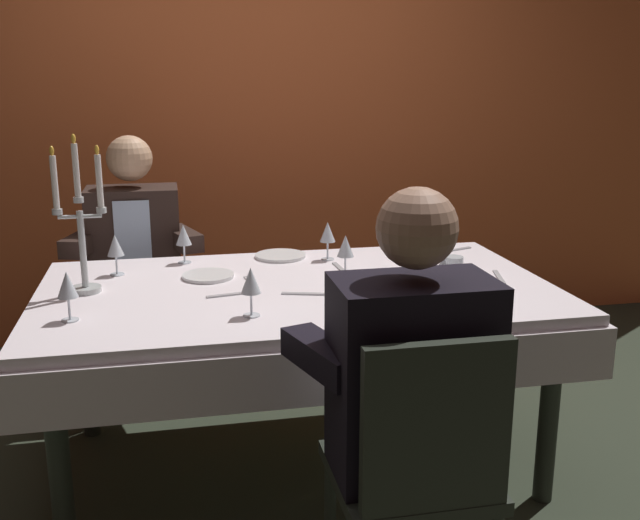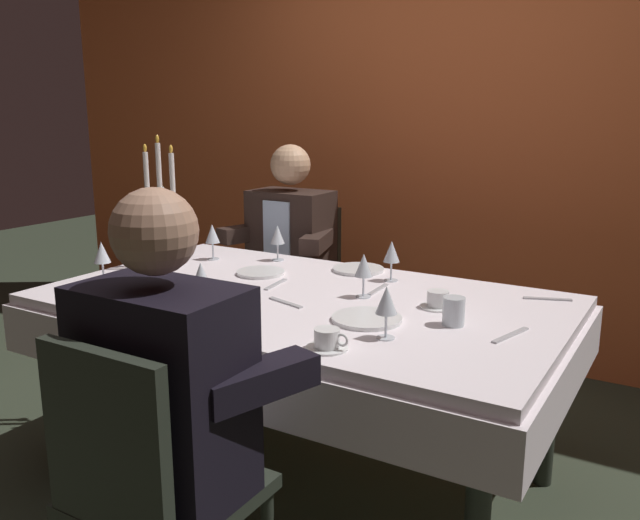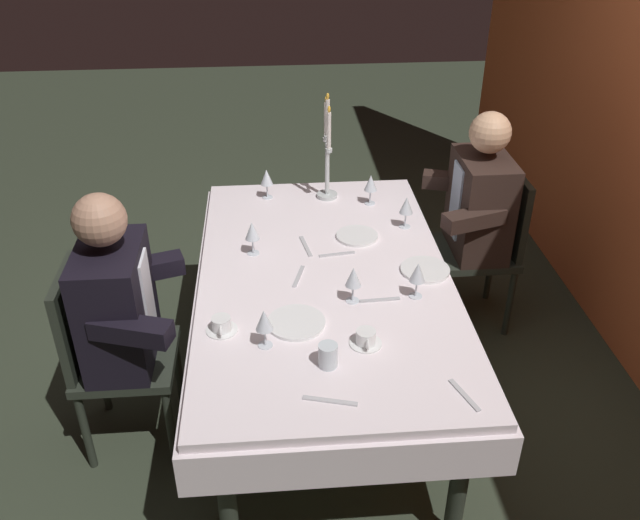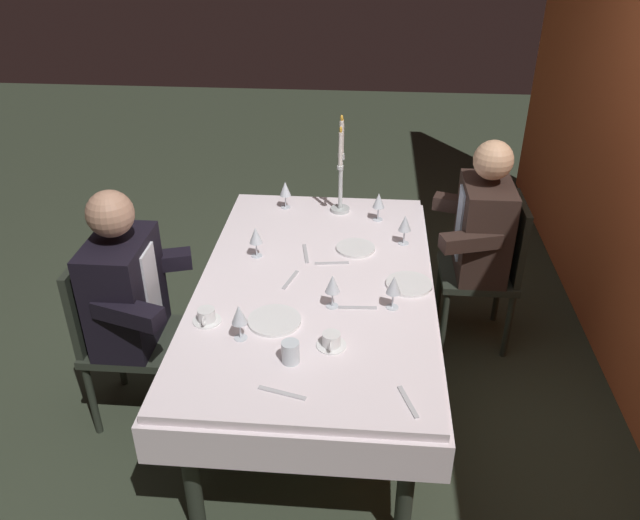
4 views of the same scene
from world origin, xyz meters
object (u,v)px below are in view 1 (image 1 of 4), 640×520
Objects in this scene: wine_glass_4 at (183,236)px; coffee_cup_0 at (431,308)px; dinner_plate_1 at (397,289)px; wine_glass_1 at (115,246)px; wine_glass_3 at (67,286)px; wine_glass_6 at (443,268)px; wine_glass_5 at (345,247)px; coffee_cup_1 at (413,265)px; candelabra at (81,230)px; seated_diner_1 at (413,377)px; water_tumbler_0 at (454,268)px; seated_diner_0 at (135,243)px; wine_glass_0 at (328,233)px; dining_table at (297,316)px; dinner_plate_2 at (280,256)px; dinner_plate_0 at (208,276)px; wine_glass_2 at (251,282)px.

coffee_cup_0 is (0.77, -0.87, -0.09)m from wine_glass_4.
dinner_plate_1 is 1.76× the size of coffee_cup_0.
wine_glass_1 is 1.00× the size of wine_glass_3.
wine_glass_5 is at bearing 125.83° from wine_glass_6.
coffee_cup_0 and coffee_cup_1 have the same top height.
candelabra is 1.35m from seated_diner_1.
seated_diner_1 is (0.82, -1.18, -0.12)m from wine_glass_1.
candelabra reaches higher than water_tumbler_0.
seated_diner_0 is (-0.83, 0.79, -0.12)m from wine_glass_5.
wine_glass_6 is at bearing -38.68° from wine_glass_4.
coffee_cup_0 is (1.13, -0.51, -0.21)m from candelabra.
seated_diner_0 reaches higher than wine_glass_0.
wine_glass_4 is at bearing 112.86° from seated_diner_1.
coffee_cup_1 is at bearing 12.68° from dining_table.
wine_glass_4 is (-0.41, -0.01, 0.11)m from dinner_plate_2.
water_tumbler_0 is at bearing -44.95° from wine_glass_0.
wine_glass_0 is at bearing 4.44° from wine_glass_1.
wine_glass_1 reaches higher than coffee_cup_1.
wine_glass_4 is at bearing 27.08° from wine_glass_1.
candelabra is at bearing 174.14° from dining_table.
wine_glass_3 is 1.33m from coffee_cup_1.
dining_table is 0.33m from wine_glass_5.
wine_glass_1 is (-1.02, 0.44, 0.11)m from dinner_plate_1.
wine_glass_4 is 0.52m from seated_diner_0.
wine_glass_6 is at bearing -1.20° from wine_glass_3.
wine_glass_6 is 0.13× the size of seated_diner_0.
dinner_plate_0 is 2.18× the size of water_tumbler_0.
wine_glass_5 reaches higher than dinner_plate_0.
coffee_cup_1 is (0.70, 0.43, -0.09)m from wine_glass_2.
seated_diner_1 is (0.78, -1.77, 0.00)m from seated_diner_0.
wine_glass_1 is 1.24× the size of coffee_cup_1.
water_tumbler_0 reaches higher than dinner_plate_2.
wine_glass_5 is 0.99m from seated_diner_1.
candelabra reaches higher than dinner_plate_2.
candelabra is at bearing 168.67° from dinner_plate_1.
dinner_plate_0 is 1.23× the size of wine_glass_3.
wine_glass_2 is (0.56, -0.39, -0.12)m from candelabra.
candelabra reaches higher than wine_glass_2.
seated_diner_0 is (-0.82, 0.52, -0.12)m from wine_glass_0.
wine_glass_5 is at bearing -43.44° from seated_diner_0.
seated_diner_0 reaches higher than dinner_plate_1.
wine_glass_1 is 1.18m from coffee_cup_1.
dining_table is 11.83× the size of wine_glass_3.
dinner_plate_0 is 0.87× the size of dinner_plate_1.
dinner_plate_1 is 0.19× the size of seated_diner_0.
wine_glass_5 reaches higher than water_tumbler_0.
seated_diner_0 is at bearing 145.08° from dinner_plate_2.
dinner_plate_0 is 1.23× the size of wine_glass_1.
candelabra reaches higher than dining_table.
wine_glass_5 reaches higher than coffee_cup_1.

